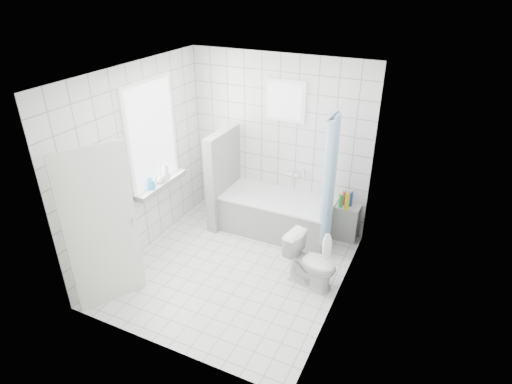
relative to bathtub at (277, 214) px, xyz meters
The scene contains 19 objects.
ground 1.17m from the bathtub, 98.23° to the right, with size 3.00×3.00×0.00m, color white.
ceiling 2.57m from the bathtub, 98.23° to the right, with size 3.00×3.00×0.00m, color white.
wall_back 1.09m from the bathtub, 113.46° to the left, with size 2.80×0.02×2.60m, color white.
wall_front 2.82m from the bathtub, 93.55° to the right, with size 2.80×0.02×2.60m, color white.
wall_left 2.17m from the bathtub, 144.25° to the right, with size 0.02×3.00×2.60m, color white.
wall_right 1.95m from the bathtub, 42.28° to the right, with size 0.02×3.00×2.60m, color white.
window_left 2.17m from the bathtub, 151.47° to the right, with size 0.01×0.90×1.40m, color white.
window_back 1.69m from the bathtub, 100.77° to the left, with size 0.50×0.01×0.50m, color white.
window_sill 1.78m from the bathtub, 150.74° to the right, with size 0.18×1.02×0.08m, color white.
door 2.66m from the bathtub, 118.31° to the right, with size 0.04×0.80×2.00m, color silver.
bathtub is the anchor object (origin of this frame).
partition_wall 1.00m from the bathtub, behind, with size 0.15×0.85×1.50m, color white.
tiled_ledge 1.01m from the bathtub, 14.65° to the left, with size 0.40×0.24×0.55m, color white.
toilet 1.29m from the bathtub, 47.88° to the right, with size 0.38×0.67×0.68m, color white.
curtain_rod 1.87m from the bathtub, ahead, with size 0.02×0.02×0.80m, color silver.
shower_curtain 1.12m from the bathtub, 11.45° to the right, with size 0.14×0.48×1.78m, color #4797D2, non-canonical shape.
tub_faucet 0.66m from the bathtub, 73.38° to the left, with size 0.18×0.06×0.06m, color silver.
sill_bottles 1.83m from the bathtub, 150.76° to the right, with size 0.14×0.46×0.32m.
ledge_bottles 1.06m from the bathtub, 13.21° to the left, with size 0.18×0.18×0.26m.
Camera 1 is at (2.25, -4.05, 3.63)m, focal length 30.00 mm.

